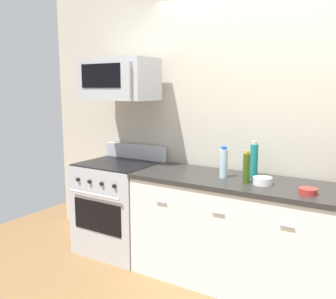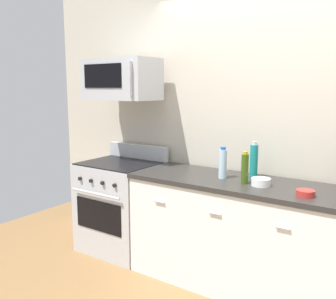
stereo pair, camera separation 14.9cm
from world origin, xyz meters
name	(u,v)px [view 2 (the right image)]	position (x,y,z in m)	size (l,w,h in m)	color
ground_plane	(259,292)	(0.00, 0.00, 0.00)	(6.43, 6.43, 0.00)	olive
back_wall	(283,126)	(0.00, 0.41, 1.35)	(5.36, 0.10, 2.70)	beige
counter_unit	(261,240)	(0.00, 0.00, 0.46)	(2.27, 0.66, 0.92)	white
range_oven	(121,205)	(-1.51, 0.00, 0.47)	(0.76, 0.69, 1.07)	#B7BABF
microwave	(121,80)	(-1.51, 0.05, 1.75)	(0.74, 0.44, 0.40)	#B7BABF
bottle_sparkling_teal	(254,160)	(-0.16, 0.19, 1.06)	(0.07, 0.07, 0.31)	#197F7A
bottle_water_clear	(223,164)	(-0.36, 0.00, 1.05)	(0.07, 0.07, 0.27)	silver
bottle_olive_oil	(245,168)	(-0.14, -0.06, 1.04)	(0.06, 0.06, 0.26)	#385114
bowl_red_small	(306,193)	(0.35, -0.15, 0.94)	(0.13, 0.13, 0.05)	#B72D28
bowl_white_ceramic	(261,182)	(-0.01, -0.05, 0.95)	(0.15, 0.15, 0.06)	white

